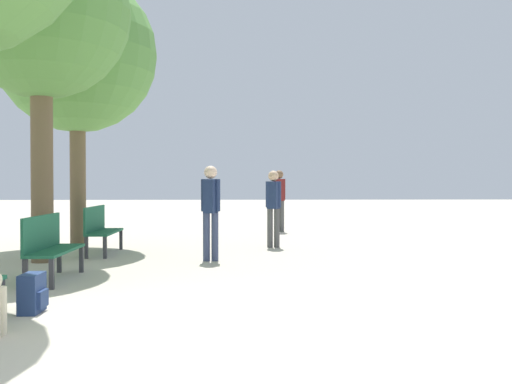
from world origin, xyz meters
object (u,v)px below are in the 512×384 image
object	(u,v)px
tree_row_2	(77,54)
backpack	(33,293)
bench_row_1	(49,243)
pedestrian_far	(279,197)
tree_row_1	(41,12)
bench_row_2	(100,227)
pedestrian_near	(211,206)
pedestrian_mid	(273,203)

from	to	relation	value
tree_row_2	backpack	size ratio (longest dim) A/B	13.88
bench_row_1	pedestrian_far	size ratio (longest dim) A/B	0.87
tree_row_1	tree_row_2	size ratio (longest dim) A/B	1.02
tree_row_2	bench_row_2	bearing A→B (deg)	-56.87
tree_row_2	backpack	world-z (taller)	tree_row_2
pedestrian_near	pedestrian_far	world-z (taller)	pedestrian_far
bench_row_1	pedestrian_near	distance (m)	2.99
bench_row_2	pedestrian_far	xyz separation A→B (m)	(3.88, 4.79, 0.47)
backpack	bench_row_1	bearing A→B (deg)	103.52
bench_row_2	pedestrian_near	xyz separation A→B (m)	(2.23, -1.08, 0.44)
pedestrian_near	bench_row_2	bearing A→B (deg)	154.18
bench_row_1	backpack	bearing A→B (deg)	-76.48
bench_row_1	backpack	distance (m)	2.12
tree_row_2	pedestrian_near	bearing A→B (deg)	-36.68
tree_row_1	pedestrian_far	bearing A→B (deg)	51.97
bench_row_1	tree_row_2	bearing A→B (deg)	100.09
bench_row_2	tree_row_2	distance (m)	3.87
tree_row_2	pedestrian_mid	size ratio (longest dim) A/B	3.55
tree_row_1	backpack	world-z (taller)	tree_row_1
tree_row_1	pedestrian_near	bearing A→B (deg)	0.73
tree_row_1	pedestrian_far	world-z (taller)	tree_row_1
tree_row_1	pedestrian_near	distance (m)	4.53
bench_row_2	tree_row_1	size ratio (longest dim) A/B	0.25
bench_row_2	pedestrian_mid	size ratio (longest dim) A/B	0.91
pedestrian_far	bench_row_2	bearing A→B (deg)	-129.01
pedestrian_near	pedestrian_far	xyz separation A→B (m)	(1.65, 5.87, 0.02)
pedestrian_mid	pedestrian_far	size ratio (longest dim) A/B	0.95
pedestrian_near	pedestrian_mid	xyz separation A→B (m)	(1.25, 2.08, -0.03)
tree_row_2	pedestrian_near	distance (m)	4.88
bench_row_2	backpack	distance (m)	5.09
bench_row_2	pedestrian_far	size ratio (longest dim) A/B	0.87
pedestrian_mid	pedestrian_far	xyz separation A→B (m)	(0.40, 3.79, 0.05)
bench_row_1	backpack	size ratio (longest dim) A/B	3.57
tree_row_2	backpack	distance (m)	7.44
bench_row_2	backpack	bearing A→B (deg)	-84.46
backpack	pedestrian_far	world-z (taller)	pedestrian_far
pedestrian_near	pedestrian_mid	size ratio (longest dim) A/B	1.03
bench_row_1	pedestrian_mid	bearing A→B (deg)	49.11
tree_row_1	pedestrian_near	xyz separation A→B (m)	(2.97, 0.04, -3.42)
bench_row_2	pedestrian_mid	world-z (taller)	pedestrian_mid
tree_row_2	pedestrian_near	size ratio (longest dim) A/B	3.45
bench_row_2	pedestrian_far	distance (m)	6.18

